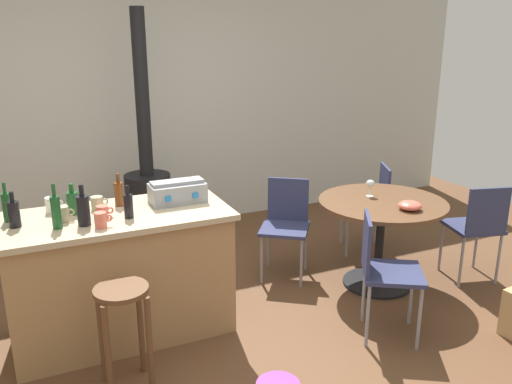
{
  "coord_description": "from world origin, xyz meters",
  "views": [
    {
      "loc": [
        -1.17,
        -3.02,
        2.07
      ],
      "look_at": [
        0.36,
        0.33,
        0.95
      ],
      "focal_mm": 37.09,
      "sensor_mm": 36.0,
      "label": 1
    }
  ],
  "objects_px": {
    "bottle_3": "(83,210)",
    "cup_1": "(52,205)",
    "bottle_0": "(73,202)",
    "cup_2": "(97,203)",
    "wooden_stool": "(123,317)",
    "folding_chair_near": "(478,224)",
    "wine_glass": "(370,184)",
    "folding_chair_right": "(383,266)",
    "kitchen_island": "(121,274)",
    "bottle_4": "(119,193)",
    "serving_bowl": "(410,206)",
    "dining_table": "(381,221)",
    "bottle_5": "(14,213)",
    "cup_4": "(101,220)",
    "bottle_2": "(56,211)",
    "folding_chair_far": "(371,201)",
    "folding_chair_left": "(286,221)",
    "bottle_1": "(128,205)",
    "cup_3": "(63,214)",
    "wood_stove": "(148,194)",
    "cup_0": "(103,212)",
    "bottle_6": "(7,206)",
    "toolbox": "(177,192)"
  },
  "relations": [
    {
      "from": "bottle_4",
      "to": "bottle_5",
      "type": "distance_m",
      "value": 0.69
    },
    {
      "from": "bottle_4",
      "to": "serving_bowl",
      "type": "bearing_deg",
      "value": -15.45
    },
    {
      "from": "folding_chair_near",
      "to": "bottle_0",
      "type": "bearing_deg",
      "value": 170.21
    },
    {
      "from": "wooden_stool",
      "to": "cup_0",
      "type": "distance_m",
      "value": 0.75
    },
    {
      "from": "cup_2",
      "to": "folding_chair_far",
      "type": "bearing_deg",
      "value": 7.98
    },
    {
      "from": "bottle_5",
      "to": "folding_chair_far",
      "type": "bearing_deg",
      "value": 8.99
    },
    {
      "from": "cup_2",
      "to": "serving_bowl",
      "type": "height_order",
      "value": "cup_2"
    },
    {
      "from": "cup_3",
      "to": "wine_glass",
      "type": "relative_size",
      "value": 0.76
    },
    {
      "from": "bottle_5",
      "to": "cup_4",
      "type": "height_order",
      "value": "bottle_5"
    },
    {
      "from": "kitchen_island",
      "to": "bottle_4",
      "type": "distance_m",
      "value": 0.56
    },
    {
      "from": "folding_chair_near",
      "to": "wine_glass",
      "type": "xyz_separation_m",
      "value": [
        -0.81,
        0.43,
        0.34
      ]
    },
    {
      "from": "cup_0",
      "to": "wine_glass",
      "type": "distance_m",
      "value": 2.18
    },
    {
      "from": "dining_table",
      "to": "wood_stove",
      "type": "relative_size",
      "value": 0.46
    },
    {
      "from": "bottle_4",
      "to": "bottle_6",
      "type": "relative_size",
      "value": 0.9
    },
    {
      "from": "folding_chair_near",
      "to": "bottle_5",
      "type": "relative_size",
      "value": 3.79
    },
    {
      "from": "bottle_0",
      "to": "folding_chair_far",
      "type": "bearing_deg",
      "value": 7.96
    },
    {
      "from": "wood_stove",
      "to": "cup_3",
      "type": "height_order",
      "value": "wood_stove"
    },
    {
      "from": "wooden_stool",
      "to": "folding_chair_left",
      "type": "bearing_deg",
      "value": 32.48
    },
    {
      "from": "cup_3",
      "to": "kitchen_island",
      "type": "bearing_deg",
      "value": 3.25
    },
    {
      "from": "bottle_5",
      "to": "bottle_6",
      "type": "bearing_deg",
      "value": 106.4
    },
    {
      "from": "wooden_stool",
      "to": "bottle_5",
      "type": "relative_size",
      "value": 2.91
    },
    {
      "from": "serving_bowl",
      "to": "kitchen_island",
      "type": "bearing_deg",
      "value": 169.11
    },
    {
      "from": "bottle_0",
      "to": "bottle_2",
      "type": "bearing_deg",
      "value": -116.67
    },
    {
      "from": "serving_bowl",
      "to": "wooden_stool",
      "type": "bearing_deg",
      "value": -174.37
    },
    {
      "from": "wine_glass",
      "to": "serving_bowl",
      "type": "height_order",
      "value": "wine_glass"
    },
    {
      "from": "folding_chair_left",
      "to": "cup_2",
      "type": "bearing_deg",
      "value": -171.27
    },
    {
      "from": "folding_chair_right",
      "to": "cup_1",
      "type": "xyz_separation_m",
      "value": [
        -2.03,
        0.99,
        0.42
      ]
    },
    {
      "from": "folding_chair_far",
      "to": "bottle_6",
      "type": "height_order",
      "value": "bottle_6"
    },
    {
      "from": "wine_glass",
      "to": "dining_table",
      "type": "bearing_deg",
      "value": -81.33
    },
    {
      "from": "bottle_5",
      "to": "cup_4",
      "type": "relative_size",
      "value": 2.06
    },
    {
      "from": "cup_2",
      "to": "toolbox",
      "type": "bearing_deg",
      "value": -6.9
    },
    {
      "from": "wooden_stool",
      "to": "bottle_4",
      "type": "distance_m",
      "value": 0.97
    },
    {
      "from": "toolbox",
      "to": "wine_glass",
      "type": "relative_size",
      "value": 2.72
    },
    {
      "from": "wooden_stool",
      "to": "folding_chair_near",
      "type": "relative_size",
      "value": 0.77
    },
    {
      "from": "dining_table",
      "to": "folding_chair_far",
      "type": "height_order",
      "value": "folding_chair_far"
    },
    {
      "from": "bottle_5",
      "to": "cup_4",
      "type": "distance_m",
      "value": 0.54
    },
    {
      "from": "bottle_0",
      "to": "cup_0",
      "type": "relative_size",
      "value": 1.87
    },
    {
      "from": "bottle_1",
      "to": "bottle_3",
      "type": "bearing_deg",
      "value": -176.04
    },
    {
      "from": "kitchen_island",
      "to": "folding_chair_right",
      "type": "height_order",
      "value": "kitchen_island"
    },
    {
      "from": "wine_glass",
      "to": "wooden_stool",
      "type": "bearing_deg",
      "value": -163.7
    },
    {
      "from": "bottle_1",
      "to": "cup_1",
      "type": "distance_m",
      "value": 0.56
    },
    {
      "from": "folding_chair_right",
      "to": "cup_0",
      "type": "distance_m",
      "value": 1.93
    },
    {
      "from": "kitchen_island",
      "to": "folding_chair_left",
      "type": "distance_m",
      "value": 1.55
    },
    {
      "from": "dining_table",
      "to": "bottle_6",
      "type": "distance_m",
      "value": 2.81
    },
    {
      "from": "bottle_3",
      "to": "cup_1",
      "type": "bearing_deg",
      "value": 115.73
    },
    {
      "from": "bottle_1",
      "to": "bottle_4",
      "type": "height_order",
      "value": "bottle_4"
    },
    {
      "from": "toolbox",
      "to": "bottle_0",
      "type": "relative_size",
      "value": 1.86
    },
    {
      "from": "bottle_0",
      "to": "cup_2",
      "type": "xyz_separation_m",
      "value": [
        0.16,
        0.02,
        -0.03
      ]
    },
    {
      "from": "kitchen_island",
      "to": "folding_chair_far",
      "type": "relative_size",
      "value": 1.77
    },
    {
      "from": "dining_table",
      "to": "bottle_2",
      "type": "relative_size",
      "value": 3.62
    }
  ]
}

